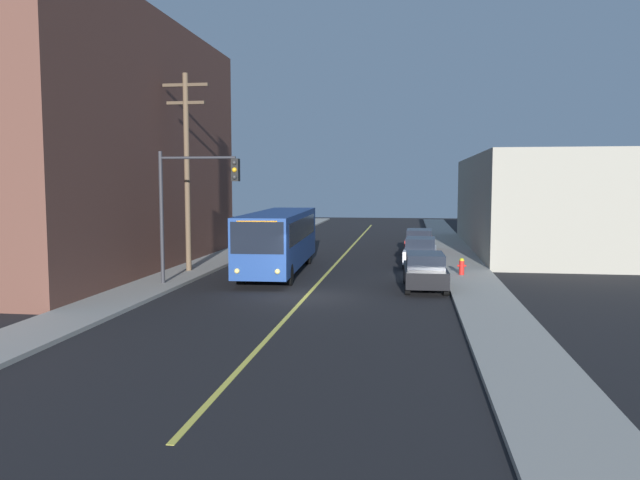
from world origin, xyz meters
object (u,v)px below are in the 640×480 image
Objects in this scene: parked_car_black at (425,271)px; parked_car_red at (419,241)px; traffic_signal_left_corner at (194,192)px; fire_hydrant at (462,266)px; parked_car_white at (420,251)px; utility_pole_near at (187,163)px; city_bus at (279,238)px.

parked_car_black is 14.44m from parked_car_red.
fire_hydrant is at bearing 20.46° from traffic_signal_left_corner.
utility_pole_near is (-12.08, -4.63, 4.90)m from parked_car_white.
parked_car_black is 0.74× the size of traffic_signal_left_corner.
fire_hydrant is at bearing 63.12° from parked_car_black.
parked_car_black is at bearing -89.80° from parked_car_red.
utility_pole_near is (-12.16, 3.32, 4.90)m from parked_car_black.
utility_pole_near is at bearing -178.22° from fire_hydrant.
city_bus is 2.74× the size of parked_car_white.
utility_pole_near is 12.11× the size of fire_hydrant.
parked_car_white reaches higher than fire_hydrant.
traffic_signal_left_corner is at bearing -175.48° from parked_car_black.
city_bus reaches higher than parked_car_red.
parked_car_red is 10.87m from fire_hydrant.
parked_car_red is 18.74m from traffic_signal_left_corner.
parked_car_white is (-0.07, 7.94, 0.00)m from parked_car_black.
parked_car_white is at bearing 115.28° from fire_hydrant.
parked_car_red is at bearing 42.58° from utility_pole_near.
traffic_signal_left_corner is (-10.28, -8.76, 3.46)m from parked_car_white.
utility_pole_near reaches higher than fire_hydrant.
city_bus reaches higher than parked_car_black.
fire_hydrant is (12.26, 4.57, -3.72)m from traffic_signal_left_corner.
traffic_signal_left_corner is (-10.31, -15.26, 3.46)m from parked_car_red.
parked_car_white is at bearing 25.98° from city_bus.
city_bus is 9.51m from fire_hydrant.
parked_car_white and parked_car_red have the same top height.
parked_car_black is at bearing -116.88° from fire_hydrant.
parked_car_black is 7.94m from parked_car_white.
city_bus is 12.61m from parked_car_red.
parked_car_black is 0.44× the size of utility_pole_near.
parked_car_red is at bearing 55.97° from traffic_signal_left_corner.
parked_car_red is at bearing 89.79° from parked_car_white.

